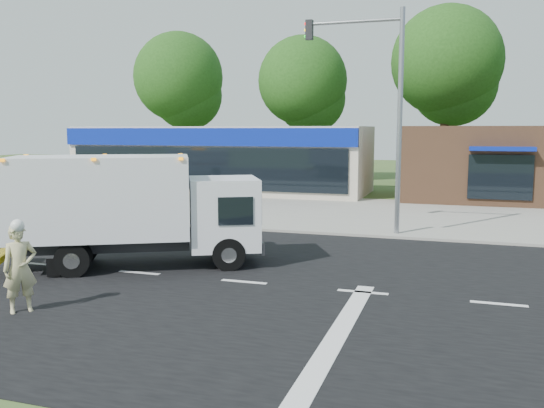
% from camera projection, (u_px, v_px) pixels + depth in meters
% --- Properties ---
extents(ground, '(120.00, 120.00, 0.00)m').
position_uv_depth(ground, '(244.00, 282.00, 14.50)').
color(ground, '#385123').
rests_on(ground, ground).
extents(road_asphalt, '(60.00, 14.00, 0.02)m').
position_uv_depth(road_asphalt, '(244.00, 282.00, 14.49)').
color(road_asphalt, black).
rests_on(road_asphalt, ground).
extents(sidewalk, '(60.00, 2.40, 0.12)m').
position_uv_depth(sidewalk, '(319.00, 228.00, 22.22)').
color(sidewalk, gray).
rests_on(sidewalk, ground).
extents(parking_apron, '(60.00, 9.00, 0.02)m').
position_uv_depth(parking_apron, '(347.00, 209.00, 27.70)').
color(parking_apron, gray).
rests_on(parking_apron, ground).
extents(lane_markings, '(55.20, 7.00, 0.01)m').
position_uv_depth(lane_markings, '(279.00, 302.00, 12.81)').
color(lane_markings, silver).
rests_on(lane_markings, road_asphalt).
extents(ems_box_truck, '(7.24, 5.14, 3.12)m').
position_uv_depth(ems_box_truck, '(130.00, 203.00, 15.94)').
color(ems_box_truck, black).
rests_on(ems_box_truck, ground).
extents(emergency_worker, '(0.78, 0.82, 1.99)m').
position_uv_depth(emergency_worker, '(20.00, 267.00, 12.01)').
color(emergency_worker, tan).
rests_on(emergency_worker, ground).
extents(retail_strip_mall, '(18.00, 6.20, 4.00)m').
position_uv_depth(retail_strip_mall, '(222.00, 159.00, 35.79)').
color(retail_strip_mall, '#C0B59F').
rests_on(retail_strip_mall, ground).
extents(brown_storefront, '(10.00, 6.70, 4.00)m').
position_uv_depth(brown_storefront, '(497.00, 164.00, 30.94)').
color(brown_storefront, '#382316').
rests_on(brown_storefront, ground).
extents(traffic_signal_pole, '(3.51, 0.25, 8.00)m').
position_uv_depth(traffic_signal_pole, '(382.00, 98.00, 20.31)').
color(traffic_signal_pole, gray).
rests_on(traffic_signal_pole, ground).
extents(background_trees, '(36.77, 7.39, 12.10)m').
position_uv_depth(background_trees, '(374.00, 78.00, 40.37)').
color(background_trees, '#332114').
rests_on(background_trees, ground).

